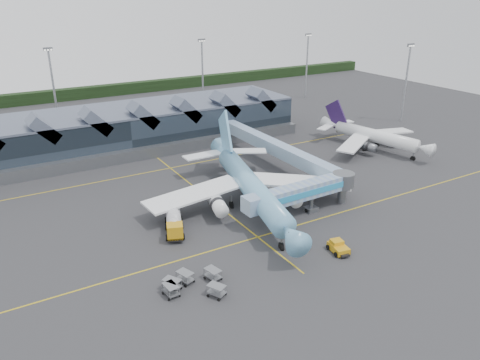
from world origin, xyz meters
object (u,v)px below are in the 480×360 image
main_airliner (249,184)px  regional_jet (372,135)px  fuel_truck (174,220)px  pushback_tug (338,247)px  jet_bridge (308,191)px

main_airliner → regional_jet: size_ratio=1.43×
fuel_truck → pushback_tug: 26.47m
fuel_truck → regional_jet: bearing=34.6°
regional_jet → pushback_tug: 52.52m
fuel_truck → pushback_tug: fuel_truck is taller
main_airliner → jet_bridge: main_airliner is taller
jet_bridge → fuel_truck: jet_bridge is taller
jet_bridge → pushback_tug: jet_bridge is taller
regional_jet → pushback_tug: size_ratio=7.43×
pushback_tug → regional_jet: bearing=50.2°
main_airliner → jet_bridge: size_ratio=1.89×
main_airliner → jet_bridge: bearing=-33.5°
jet_bridge → pushback_tug: (-4.27, -12.98, -3.43)m
regional_jet → jet_bridge: bearing=-161.2°
jet_bridge → pushback_tug: 14.09m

